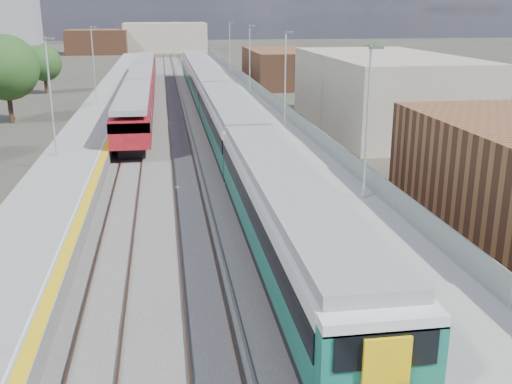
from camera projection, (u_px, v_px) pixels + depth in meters
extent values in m
plane|color=#47443A|center=(198.00, 123.00, 55.94)|extent=(320.00, 320.00, 0.00)
cube|color=#565451|center=(174.00, 118.00, 57.97)|extent=(10.50, 155.00, 0.06)
cube|color=#4C3323|center=(203.00, 112.00, 60.75)|extent=(0.07, 160.00, 0.14)
cube|color=#4C3323|center=(217.00, 112.00, 60.96)|extent=(0.07, 160.00, 0.14)
cube|color=#4C3323|center=(168.00, 113.00, 60.24)|extent=(0.07, 160.00, 0.14)
cube|color=#4C3323|center=(183.00, 113.00, 60.45)|extent=(0.07, 160.00, 0.14)
cube|color=#4C3323|center=(133.00, 114.00, 59.73)|extent=(0.07, 160.00, 0.14)
cube|color=#4C3323|center=(147.00, 114.00, 59.94)|extent=(0.07, 160.00, 0.14)
cube|color=gray|center=(200.00, 113.00, 60.71)|extent=(0.08, 160.00, 0.10)
cube|color=gray|center=(186.00, 113.00, 60.50)|extent=(0.08, 160.00, 0.10)
cube|color=slate|center=(250.00, 112.00, 58.93)|extent=(4.70, 155.00, 1.00)
cube|color=gray|center=(250.00, 106.00, 58.78)|extent=(4.70, 155.00, 0.03)
cube|color=gold|center=(229.00, 107.00, 58.47)|extent=(0.40, 155.00, 0.01)
cube|color=gray|center=(272.00, 100.00, 58.93)|extent=(0.06, 155.00, 1.20)
cylinder|color=#9EA0A3|center=(367.00, 125.00, 29.05)|extent=(0.12, 0.12, 7.50)
cube|color=#4C4C4F|center=(376.00, 47.00, 28.02)|extent=(0.70, 0.18, 0.14)
cylinder|color=#9EA0A3|center=(285.00, 79.00, 47.95)|extent=(0.12, 0.12, 7.50)
cube|color=#4C4C4F|center=(289.00, 32.00, 46.92)|extent=(0.70, 0.18, 0.14)
cylinder|color=#9EA0A3|center=(250.00, 60.00, 66.86)|extent=(0.12, 0.12, 7.50)
cube|color=#4C4C4F|center=(252.00, 26.00, 65.83)|extent=(0.70, 0.18, 0.14)
cylinder|color=#9EA0A3|center=(230.00, 49.00, 85.76)|extent=(0.12, 0.12, 7.50)
cube|color=#4C4C4F|center=(231.00, 22.00, 84.73)|extent=(0.70, 0.18, 0.14)
cube|color=slate|center=(101.00, 115.00, 56.84)|extent=(4.30, 155.00, 1.00)
cube|color=gray|center=(101.00, 110.00, 56.69)|extent=(4.30, 155.00, 0.03)
cube|color=gold|center=(121.00, 109.00, 56.96)|extent=(0.45, 155.00, 0.01)
cube|color=silver|center=(118.00, 109.00, 56.91)|extent=(0.08, 155.00, 0.01)
cylinder|color=#9EA0A3|center=(51.00, 98.00, 37.94)|extent=(0.12, 0.12, 7.50)
cube|color=#4C4C4F|center=(49.00, 38.00, 36.91)|extent=(0.70, 0.18, 0.14)
cylinder|color=#9EA0A3|center=(93.00, 63.00, 62.51)|extent=(0.12, 0.12, 7.50)
cube|color=#4C4C4F|center=(93.00, 27.00, 61.48)|extent=(0.70, 0.18, 0.14)
cube|color=gray|center=(383.00, 92.00, 52.62)|extent=(11.00, 22.00, 6.40)
cube|color=brown|center=(279.00, 67.00, 83.61)|extent=(8.00, 18.00, 4.80)
cube|color=gray|center=(165.00, 37.00, 149.15)|extent=(20.00, 14.00, 7.00)
cube|color=brown|center=(98.00, 42.00, 142.29)|extent=(14.00, 12.00, 5.60)
cube|color=black|center=(287.00, 248.00, 24.04)|extent=(2.86, 20.51, 0.48)
cube|color=#115A43|center=(287.00, 229.00, 23.79)|extent=(2.97, 20.51, 1.20)
cube|color=black|center=(287.00, 206.00, 23.51)|extent=(3.03, 20.51, 0.82)
cube|color=silver|center=(287.00, 190.00, 23.32)|extent=(2.97, 20.51, 0.50)
cube|color=gray|center=(288.00, 179.00, 23.19)|extent=(2.63, 20.51, 0.42)
cube|color=black|center=(229.00, 140.00, 43.90)|extent=(2.86, 20.51, 0.48)
cube|color=#115A43|center=(229.00, 129.00, 43.65)|extent=(2.97, 20.51, 1.20)
cube|color=black|center=(229.00, 116.00, 43.38)|extent=(3.03, 20.51, 0.82)
cube|color=silver|center=(229.00, 107.00, 43.19)|extent=(2.97, 20.51, 0.50)
cube|color=gray|center=(229.00, 101.00, 43.06)|extent=(2.63, 20.51, 0.42)
cube|color=black|center=(207.00, 100.00, 63.76)|extent=(2.86, 20.51, 0.48)
cube|color=#115A43|center=(207.00, 92.00, 63.52)|extent=(2.97, 20.51, 1.20)
cube|color=black|center=(207.00, 83.00, 63.24)|extent=(3.03, 20.51, 0.82)
cube|color=silver|center=(207.00, 76.00, 63.05)|extent=(2.97, 20.51, 0.50)
cube|color=gray|center=(207.00, 72.00, 62.92)|extent=(2.63, 20.51, 0.42)
cube|color=black|center=(196.00, 78.00, 83.62)|extent=(2.86, 20.51, 0.48)
cube|color=#115A43|center=(196.00, 72.00, 83.38)|extent=(2.97, 20.51, 1.20)
cube|color=black|center=(196.00, 65.00, 83.10)|extent=(3.03, 20.51, 0.82)
cube|color=silver|center=(196.00, 60.00, 82.91)|extent=(2.97, 20.51, 0.50)
cube|color=gray|center=(195.00, 57.00, 82.78)|extent=(2.63, 20.51, 0.42)
cube|color=#115A43|center=(380.00, 368.00, 13.70)|extent=(2.95, 0.63, 2.21)
cube|color=black|center=(386.00, 351.00, 13.21)|extent=(2.42, 0.06, 0.84)
cube|color=#E3B60E|center=(385.00, 382.00, 13.36)|extent=(1.10, 0.11, 2.21)
cube|color=black|center=(136.00, 132.00, 49.32)|extent=(1.89, 16.08, 0.66)
cube|color=maroon|center=(135.00, 113.00, 48.86)|extent=(2.79, 18.91, 1.99)
cube|color=black|center=(134.00, 107.00, 48.71)|extent=(2.85, 18.91, 0.70)
cube|color=gray|center=(134.00, 95.00, 48.42)|extent=(2.49, 18.91, 0.40)
cube|color=black|center=(142.00, 99.00, 67.67)|extent=(1.89, 16.08, 0.66)
cube|color=maroon|center=(142.00, 85.00, 67.21)|extent=(2.79, 18.91, 1.99)
cube|color=black|center=(141.00, 80.00, 67.06)|extent=(2.85, 18.91, 0.70)
cube|color=gray|center=(141.00, 71.00, 66.77)|extent=(2.49, 18.91, 0.40)
cube|color=black|center=(146.00, 80.00, 86.02)|extent=(1.89, 16.08, 0.66)
cube|color=maroon|center=(145.00, 69.00, 85.56)|extent=(2.79, 18.91, 1.99)
cube|color=black|center=(145.00, 65.00, 85.41)|extent=(2.85, 18.91, 0.70)
cube|color=gray|center=(145.00, 58.00, 85.12)|extent=(2.49, 18.91, 0.40)
cylinder|color=#382619|center=(11.00, 108.00, 55.35)|extent=(0.44, 0.44, 2.81)
sphere|color=#20431A|center=(6.00, 68.00, 54.28)|extent=(5.93, 5.93, 5.93)
cylinder|color=#382619|center=(46.00, 85.00, 75.00)|extent=(0.44, 0.44, 2.06)
sphere|color=#20431A|center=(44.00, 63.00, 74.22)|extent=(4.35, 4.35, 4.35)
cylinder|color=#382619|center=(372.00, 89.00, 70.31)|extent=(0.44, 0.44, 2.26)
sphere|color=#20431A|center=(373.00, 64.00, 69.45)|extent=(4.76, 4.76, 4.76)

